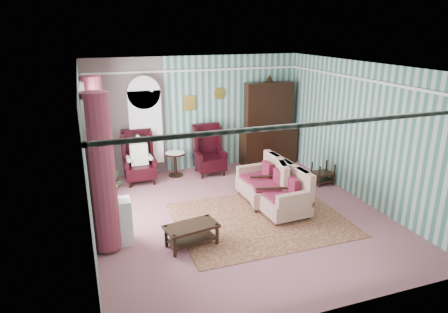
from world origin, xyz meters
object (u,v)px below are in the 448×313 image
object	(u,v)px
wingback_left	(139,157)
dresser_hutch	(269,121)
coffee_table	(192,235)
seated_woman	(139,159)
sofa	(272,182)
round_side_table	(175,164)
nest_table	(323,173)
wingback_right	(210,150)
bookcase	(146,132)
plant_stand	(115,222)
floral_armchair	(268,186)

from	to	relation	value
wingback_left	dresser_hutch	bearing A→B (deg)	4.41
wingback_left	coffee_table	xyz separation A→B (m)	(0.40, -3.25, -0.43)
dresser_hutch	seated_woman	bearing A→B (deg)	-175.59
dresser_hutch	sofa	world-z (taller)	dresser_hutch
round_side_table	coffee_table	size ratio (longest dim) A/B	0.68
round_side_table	nest_table	distance (m)	3.60
nest_table	sofa	xyz separation A→B (m)	(-1.68, -0.70, 0.26)
wingback_left	wingback_right	size ratio (longest dim) A/B	1.00
bookcase	nest_table	world-z (taller)	bookcase
nest_table	sofa	size ratio (longest dim) A/B	0.29
nest_table	plant_stand	xyz separation A→B (m)	(-4.87, -1.20, 0.13)
coffee_table	dresser_hutch	bearing A→B (deg)	48.65
wingback_left	wingback_right	bearing A→B (deg)	0.00
nest_table	plant_stand	size ratio (longest dim) A/B	0.68
coffee_table	nest_table	bearing A→B (deg)	24.86
coffee_table	plant_stand	bearing A→B (deg)	157.48
wingback_left	plant_stand	world-z (taller)	wingback_left
round_side_table	plant_stand	bearing A→B (deg)	-120.38
nest_table	coffee_table	bearing A→B (deg)	-155.14
nest_table	plant_stand	distance (m)	5.02
nest_table	sofa	bearing A→B (deg)	-157.37
wingback_left	seated_woman	bearing A→B (deg)	0.00
nest_table	wingback_left	bearing A→B (deg)	159.15
wingback_right	round_side_table	bearing A→B (deg)	169.99
sofa	wingback_left	bearing A→B (deg)	43.32
floral_armchair	coffee_table	xyz separation A→B (m)	(-1.90, -1.00, -0.25)
round_side_table	sofa	world-z (taller)	sofa
plant_stand	sofa	bearing A→B (deg)	8.91
dresser_hutch	wingback_right	bearing A→B (deg)	-171.23
floral_armchair	coffee_table	world-z (taller)	floral_armchair
floral_armchair	coffee_table	distance (m)	2.16
dresser_hutch	round_side_table	world-z (taller)	dresser_hutch
dresser_hutch	wingback_left	world-z (taller)	dresser_hutch
bookcase	wingback_left	world-z (taller)	bookcase
bookcase	round_side_table	world-z (taller)	bookcase
wingback_left	coffee_table	size ratio (longest dim) A/B	1.41
round_side_table	wingback_right	bearing A→B (deg)	-10.01
round_side_table	nest_table	world-z (taller)	round_side_table
wingback_left	nest_table	distance (m)	4.37
plant_stand	coffee_table	world-z (taller)	plant_stand
dresser_hutch	wingback_left	bearing A→B (deg)	-175.59
bookcase	wingback_right	size ratio (longest dim) A/B	1.79
seated_woman	sofa	bearing A→B (deg)	-43.26
sofa	coffee_table	xyz separation A→B (m)	(-1.99, -1.00, -0.33)
seated_woman	floral_armchair	bearing A→B (deg)	-44.37
plant_stand	bookcase	bearing A→B (deg)	71.51
nest_table	round_side_table	bearing A→B (deg)	151.80
dresser_hutch	seated_woman	size ratio (longest dim) A/B	2.00
wingback_left	seated_woman	size ratio (longest dim) A/B	1.06
wingback_right	round_side_table	world-z (taller)	wingback_right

